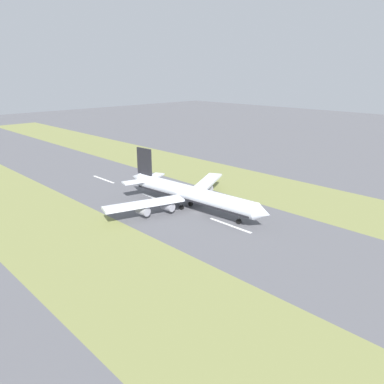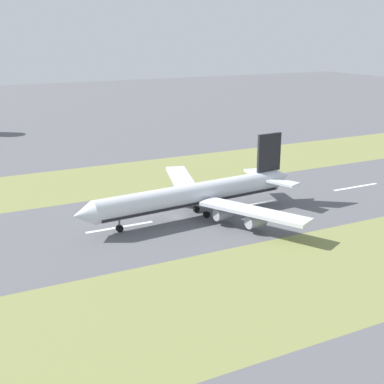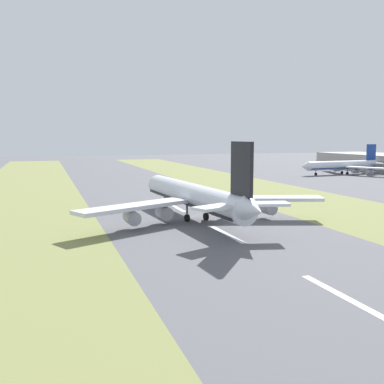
{
  "view_description": "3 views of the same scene",
  "coord_description": "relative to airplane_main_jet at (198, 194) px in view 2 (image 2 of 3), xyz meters",
  "views": [
    {
      "loc": [
        91.63,
        91.27,
        49.85
      ],
      "look_at": [
        -1.44,
        -3.64,
        7.0
      ],
      "focal_mm": 35.0,
      "sensor_mm": 36.0,
      "label": 1
    },
    {
      "loc": [
        -122.36,
        58.67,
        48.15
      ],
      "look_at": [
        -1.44,
        -3.64,
        7.0
      ],
      "focal_mm": 50.0,
      "sensor_mm": 36.0,
      "label": 2
    },
    {
      "loc": [
        -37.26,
        -112.38,
        21.2
      ],
      "look_at": [
        -1.44,
        -3.64,
        7.0
      ],
      "focal_mm": 42.0,
      "sensor_mm": 36.0,
      "label": 3
    }
  ],
  "objects": [
    {
      "name": "centreline_dash_near",
      "position": [
        1.3,
        -58.1,
        -6.01
      ],
      "size": [
        1.2,
        18.0,
        0.01
      ],
      "primitive_type": "cube",
      "color": "silver",
      "rests_on": "ground"
    },
    {
      "name": "centreline_dash_far",
      "position": [
        1.3,
        21.9,
        -6.01
      ],
      "size": [
        1.2,
        18.0,
        0.01
      ],
      "primitive_type": "cube",
      "color": "silver",
      "rests_on": "ground"
    },
    {
      "name": "airplane_main_jet",
      "position": [
        0.0,
        0.0,
        0.0
      ],
      "size": [
        63.94,
        67.22,
        20.2
      ],
      "color": "silver",
      "rests_on": "ground"
    },
    {
      "name": "ground_plane",
      "position": [
        1.3,
        5.54,
        -6.02
      ],
      "size": [
        800.0,
        800.0,
        0.0
      ],
      "primitive_type": "plane",
      "color": "#56565B"
    },
    {
      "name": "grass_median_east",
      "position": [
        46.3,
        5.54,
        -6.02
      ],
      "size": [
        40.0,
        600.0,
        0.01
      ],
      "primitive_type": "cube",
      "color": "olive",
      "rests_on": "ground"
    },
    {
      "name": "grass_median_west",
      "position": [
        -43.7,
        5.54,
        -6.02
      ],
      "size": [
        40.0,
        600.0,
        0.01
      ],
      "primitive_type": "cube",
      "color": "olive",
      "rests_on": "ground"
    },
    {
      "name": "centreline_dash_mid",
      "position": [
        1.3,
        -18.1,
        -6.01
      ],
      "size": [
        1.2,
        18.0,
        0.01
      ],
      "primitive_type": "cube",
      "color": "silver",
      "rests_on": "ground"
    }
  ]
}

